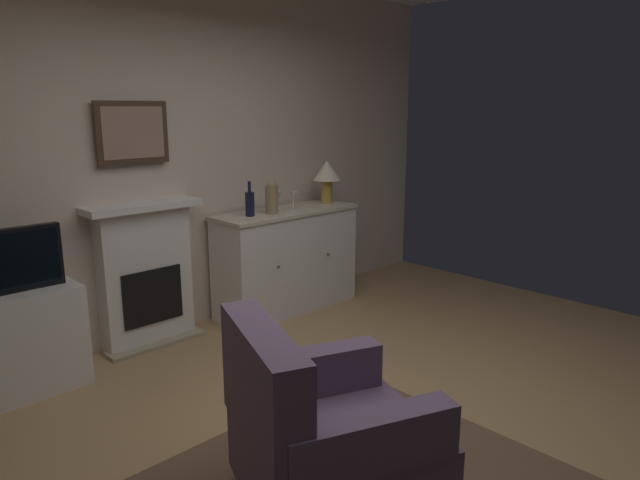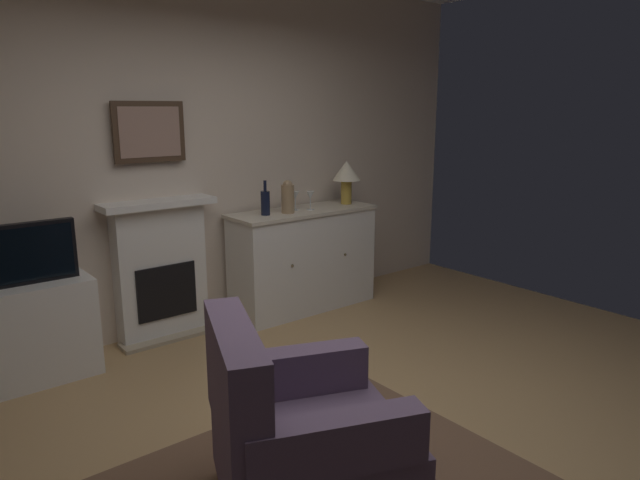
% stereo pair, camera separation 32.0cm
% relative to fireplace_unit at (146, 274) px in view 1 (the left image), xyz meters
% --- Properties ---
extents(ground_plane, '(6.11, 4.41, 0.10)m').
position_rel_fireplace_unit_xyz_m(ground_plane, '(0.28, -2.05, -0.60)').
color(ground_plane, tan).
rests_on(ground_plane, ground).
extents(wall_rear, '(6.11, 0.06, 2.86)m').
position_rel_fireplace_unit_xyz_m(wall_rear, '(0.28, 0.13, 0.88)').
color(wall_rear, beige).
rests_on(wall_rear, ground_plane).
extents(fireplace_unit, '(0.87, 0.30, 1.10)m').
position_rel_fireplace_unit_xyz_m(fireplace_unit, '(0.00, 0.00, 0.00)').
color(fireplace_unit, white).
rests_on(fireplace_unit, ground_plane).
extents(framed_picture, '(0.55, 0.04, 0.45)m').
position_rel_fireplace_unit_xyz_m(framed_picture, '(-0.00, 0.05, 1.06)').
color(framed_picture, '#473323').
extents(sideboard_cabinet, '(1.36, 0.49, 0.91)m').
position_rel_fireplace_unit_xyz_m(sideboard_cabinet, '(1.26, -0.18, -0.09)').
color(sideboard_cabinet, white).
rests_on(sideboard_cabinet, ground_plane).
extents(table_lamp, '(0.26, 0.26, 0.40)m').
position_rel_fireplace_unit_xyz_m(table_lamp, '(1.77, -0.18, 0.64)').
color(table_lamp, '#B79338').
rests_on(table_lamp, sideboard_cabinet).
extents(wine_bottle, '(0.08, 0.08, 0.29)m').
position_rel_fireplace_unit_xyz_m(wine_bottle, '(0.87, -0.18, 0.47)').
color(wine_bottle, black).
rests_on(wine_bottle, sideboard_cabinet).
extents(wine_glass_left, '(0.07, 0.07, 0.16)m').
position_rel_fireplace_unit_xyz_m(wine_glass_left, '(1.20, -0.15, 0.48)').
color(wine_glass_left, silver).
rests_on(wine_glass_left, sideboard_cabinet).
extents(wine_glass_center, '(0.07, 0.07, 0.16)m').
position_rel_fireplace_unit_xyz_m(wine_glass_center, '(1.31, -0.23, 0.48)').
color(wine_glass_center, silver).
rests_on(wine_glass_center, sideboard_cabinet).
extents(vase_decorative, '(0.11, 0.11, 0.28)m').
position_rel_fireplace_unit_xyz_m(vase_decorative, '(1.07, -0.23, 0.50)').
color(vase_decorative, '#9E7F5B').
rests_on(vase_decorative, sideboard_cabinet).
extents(tv_cabinet, '(0.75, 0.42, 0.67)m').
position_rel_fireplace_unit_xyz_m(tv_cabinet, '(-0.98, -0.16, -0.21)').
color(tv_cabinet, white).
rests_on(tv_cabinet, ground_plane).
extents(tv_set, '(0.62, 0.07, 0.40)m').
position_rel_fireplace_unit_xyz_m(tv_set, '(-0.98, -0.19, 0.32)').
color(tv_set, black).
rests_on(tv_set, tv_cabinet).
extents(armchair, '(1.03, 1.00, 0.92)m').
position_rel_fireplace_unit_xyz_m(armchair, '(-0.39, -2.32, -0.17)').
color(armchair, '#604C66').
rests_on(armchair, ground_plane).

